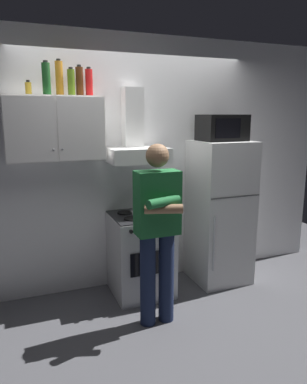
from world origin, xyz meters
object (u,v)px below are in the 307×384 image
upper_cabinet (55,129)px  refrigerator (220,212)px  cooking_pot (156,210)px  microwave (222,128)px  bottle_wine_green (46,79)px  bottle_rum_dark (80,81)px  bottle_spice_jar (28,88)px  range_hood (136,143)px  stove_oven (141,254)px  bottle_olive_oil (71,82)px  bottle_liquor_amber (59,78)px  person_standing (158,229)px  bottle_soda_red (89,83)px

upper_cabinet → refrigerator: size_ratio=0.56×
cooking_pot → microwave: bearing=9.6°
microwave → cooking_pot: 1.16m
bottle_wine_green → bottle_rum_dark: 0.31m
bottle_spice_jar → cooking_pot: bearing=-10.5°
range_hood → stove_oven: bearing=-90.0°
bottle_olive_oil → microwave: bearing=-4.0°
microwave → bottle_rum_dark: size_ratio=1.68×
cooking_pot → bottle_rum_dark: size_ratio=1.09×
bottle_olive_oil → stove_oven: bearing=-11.7°
range_hood → bottle_liquor_amber: 0.95m
person_standing → bottle_soda_red: bottle_soda_red is taller
range_hood → cooking_pot: range_hood is taller
stove_oven → bottle_wine_green: bottle_wine_green is taller
cooking_pot → bottle_wine_green: size_ratio=1.03×
bottle_rum_dark → upper_cabinet: bearing=-173.6°
refrigerator → bottle_soda_red: bottle_soda_red is taller
refrigerator → bottle_rum_dark: bottle_rum_dark is taller
bottle_wine_green → bottle_olive_oil: 0.23m
person_standing → bottle_liquor_amber: (-0.68, 0.76, 1.31)m
refrigerator → bottle_olive_oil: size_ratio=6.21×
bottle_spice_jar → stove_oven: bearing=-5.2°
bottle_rum_dark → stove_oven: bearing=-15.8°
upper_cabinet → person_standing: bearing=-44.3°
cooking_pot → bottle_spice_jar: (-1.14, 0.21, 1.18)m
microwave → bottle_olive_oil: bearing=176.0°
person_standing → bottle_olive_oil: bearing=128.1°
person_standing → bottle_spice_jar: bearing=144.0°
bottle_olive_oil → bottle_rum_dark: (0.08, 0.02, 0.01)m
bottle_olive_oil → bottle_wine_green: bearing=-170.7°
microwave → bottle_wine_green: (-1.80, 0.07, 0.45)m
stove_oven → bottle_spice_jar: size_ratio=6.82×
stove_oven → cooking_pot: 0.52m
range_hood → refrigerator: size_ratio=0.47×
microwave → bottle_rum_dark: bottle_rum_dark is taller
microwave → range_hood: bearing=173.5°
upper_cabinet → bottle_spice_jar: bottle_spice_jar is taller
range_hood → bottle_wine_green: bottle_wine_green is taller
person_standing → cooking_pot: (0.18, 0.49, 0.03)m
bottle_olive_oil → bottle_liquor_amber: bearing=167.5°
person_standing → bottle_rum_dark: size_ratio=5.74×
person_standing → bottle_wine_green: (-0.80, 0.70, 1.29)m
cooking_pot → bottle_olive_oil: bearing=161.8°
refrigerator → bottle_wine_green: size_ratio=5.32×
microwave → bottle_olive_oil: (-1.58, 0.11, 0.43)m
bottle_olive_oil → bottle_rum_dark: 0.09m
cooking_pot → bottle_soda_red: size_ratio=1.14×
stove_oven → bottle_spice_jar: bottle_spice_jar is taller
bottle_spice_jar → bottle_rum_dark: bearing=7.5°
upper_cabinet → bottle_rum_dark: bearing=6.4°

